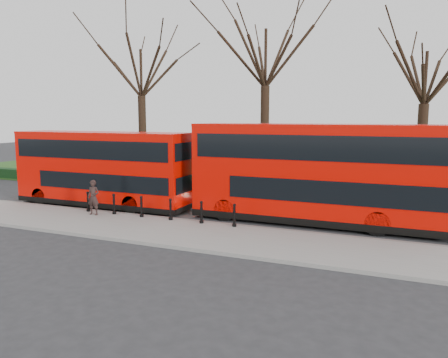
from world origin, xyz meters
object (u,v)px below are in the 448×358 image
at_px(bollard_row, 156,208).
at_px(bus_rear, 316,174).
at_px(pedestrian, 93,197).
at_px(bus_lead, 102,169).

height_order(bollard_row, bus_rear, bus_rear).
relative_size(bollard_row, bus_rear, 0.71).
bearing_deg(bus_rear, bollard_row, -160.08).
bearing_deg(pedestrian, bollard_row, 3.27).
distance_m(bus_lead, pedestrian, 3.11).
xyz_separation_m(bollard_row, pedestrian, (-3.32, -0.52, 0.38)).
bearing_deg(bus_lead, pedestrian, -61.20).
distance_m(bollard_row, bus_rear, 7.87).
height_order(bus_lead, pedestrian, bus_lead).
relative_size(bus_lead, pedestrian, 5.97).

